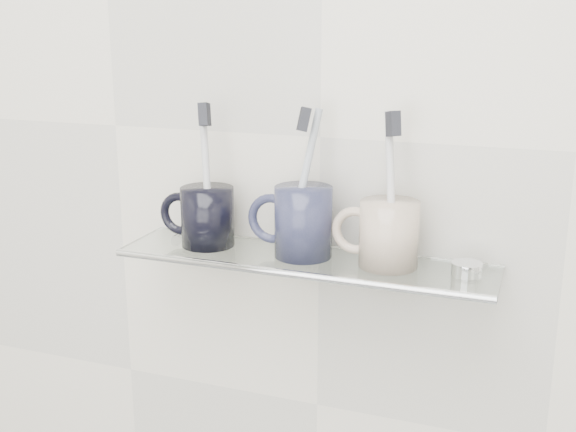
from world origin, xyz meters
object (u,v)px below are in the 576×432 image
at_px(shelf_glass, 304,260).
at_px(mug_left, 208,217).
at_px(mug_center, 303,222).
at_px(mug_right, 389,234).

height_order(shelf_glass, mug_left, mug_left).
relative_size(mug_left, mug_center, 0.87).
xyz_separation_m(shelf_glass, mug_right, (0.11, 0.00, 0.05)).
relative_size(mug_center, mug_right, 1.11).
bearing_deg(shelf_glass, mug_left, 178.00).
distance_m(shelf_glass, mug_center, 0.05).
relative_size(shelf_glass, mug_center, 5.33).
bearing_deg(shelf_glass, mug_center, 126.39).
bearing_deg(shelf_glass, mug_right, 2.59).
distance_m(mug_center, mug_right, 0.11).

